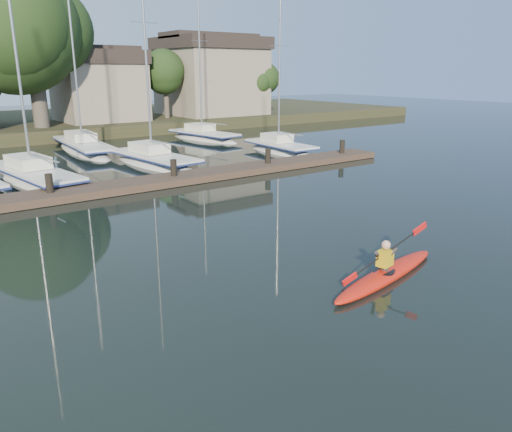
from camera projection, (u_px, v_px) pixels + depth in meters
ground at (325, 294)px, 12.72m from camera, size 160.00×160.00×0.00m
kayak at (386, 272)px, 13.63m from camera, size 5.02×1.55×1.59m
dock at (117, 187)px, 23.47m from camera, size 34.00×2.00×1.80m
sailboat_2 at (35, 186)px, 25.56m from camera, size 3.54×9.81×15.88m
sailboat_3 at (155, 168)px, 30.07m from camera, size 3.16×8.87×14.01m
sailboat_4 at (280, 155)px, 34.80m from camera, size 2.51×7.33×12.30m
sailboat_6 at (84, 154)px, 35.10m from camera, size 2.89×11.00×17.32m
sailboat_7 at (204, 142)px, 41.07m from camera, size 3.44×8.54×13.39m
shore at (19, 97)px, 43.82m from camera, size 90.00×25.25×12.75m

